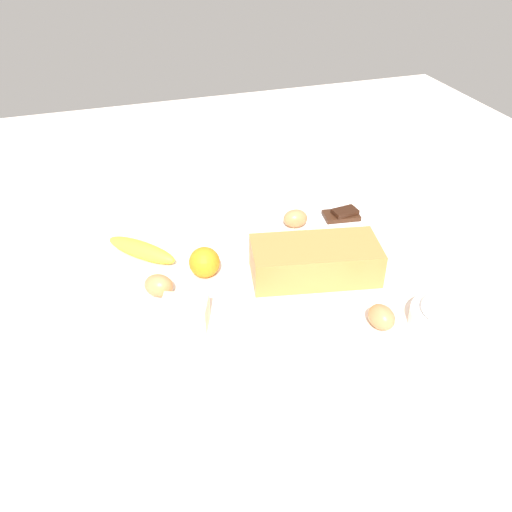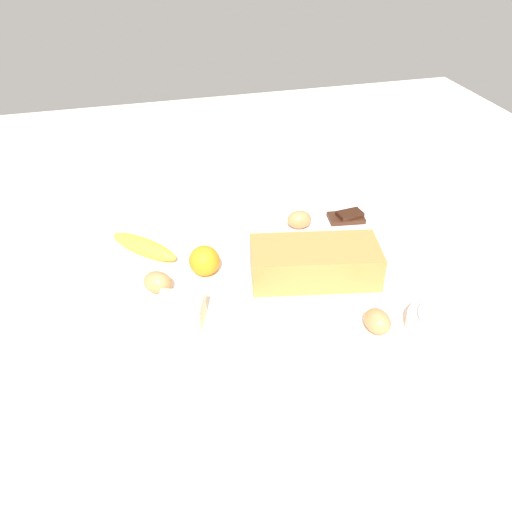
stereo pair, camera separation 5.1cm
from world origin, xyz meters
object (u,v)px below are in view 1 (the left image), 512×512
(sugar_bowl, at_px, (446,315))
(butter_block, at_px, (185,314))
(banana, at_px, (141,250))
(flour_bowl, at_px, (251,337))
(egg_beside_bowl, at_px, (381,317))
(egg_loose, at_px, (159,285))
(chocolate_plate, at_px, (341,217))
(orange_fruit, at_px, (204,262))
(egg_near_butter, at_px, (295,218))
(loaf_pan, at_px, (315,260))

(sugar_bowl, xyz_separation_m, butter_block, (-0.49, 0.16, 0.00))
(banana, bearing_deg, flour_bowl, -67.77)
(egg_beside_bowl, bearing_deg, egg_loose, 149.68)
(flour_bowl, height_order, chocolate_plate, flour_bowl)
(flour_bowl, relative_size, egg_beside_bowl, 2.34)
(orange_fruit, relative_size, egg_near_butter, 1.12)
(loaf_pan, xyz_separation_m, chocolate_plate, (0.16, 0.20, -0.03))
(sugar_bowl, xyz_separation_m, chocolate_plate, (-0.02, 0.43, -0.02))
(loaf_pan, bearing_deg, sugar_bowl, -41.41)
(egg_loose, bearing_deg, orange_fruit, 19.48)
(flour_bowl, xyz_separation_m, egg_beside_bowl, (0.26, -0.01, -0.01))
(egg_beside_bowl, bearing_deg, sugar_bowl, -17.63)
(butter_block, height_order, egg_loose, butter_block)
(orange_fruit, height_order, butter_block, orange_fruit)
(egg_near_butter, bearing_deg, loaf_pan, -99.59)
(loaf_pan, relative_size, chocolate_plate, 2.31)
(banana, relative_size, orange_fruit, 2.74)
(loaf_pan, bearing_deg, butter_block, -154.80)
(egg_near_butter, relative_size, egg_beside_bowl, 1.02)
(loaf_pan, bearing_deg, orange_fruit, 173.16)
(chocolate_plate, bearing_deg, egg_near_butter, 174.74)
(egg_near_butter, bearing_deg, egg_beside_bowl, -86.60)
(orange_fruit, height_order, egg_beside_bowl, orange_fruit)
(flour_bowl, height_order, egg_loose, flour_bowl)
(orange_fruit, bearing_deg, butter_block, -116.33)
(orange_fruit, bearing_deg, chocolate_plate, 16.99)
(sugar_bowl, height_order, banana, sugar_bowl)
(loaf_pan, height_order, egg_near_butter, loaf_pan)
(flour_bowl, distance_m, chocolate_plate, 0.53)
(loaf_pan, xyz_separation_m, egg_near_butter, (0.04, 0.21, -0.02))
(butter_block, bearing_deg, banana, 100.49)
(loaf_pan, distance_m, egg_beside_bowl, 0.21)
(loaf_pan, height_order, egg_beside_bowl, loaf_pan)
(flour_bowl, bearing_deg, chocolate_plate, 46.08)
(orange_fruit, relative_size, egg_beside_bowl, 1.14)
(egg_near_butter, relative_size, egg_loose, 0.99)
(banana, xyz_separation_m, chocolate_plate, (0.52, 0.01, -0.01))
(banana, bearing_deg, loaf_pan, -27.97)
(flour_bowl, height_order, sugar_bowl, flour_bowl)
(chocolate_plate, bearing_deg, flour_bowl, -133.92)
(banana, height_order, egg_near_butter, egg_near_butter)
(banana, relative_size, egg_loose, 3.03)
(egg_beside_bowl, bearing_deg, banana, 137.10)
(orange_fruit, bearing_deg, banana, 137.58)
(sugar_bowl, distance_m, banana, 0.69)
(flour_bowl, relative_size, chocolate_plate, 1.09)
(loaf_pan, distance_m, banana, 0.41)
(loaf_pan, relative_size, egg_loose, 4.78)
(banana, height_order, egg_beside_bowl, egg_beside_bowl)
(flour_bowl, bearing_deg, sugar_bowl, -7.81)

